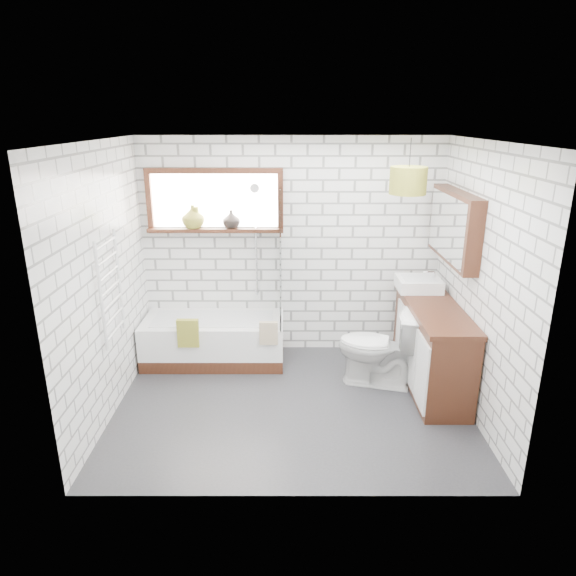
{
  "coord_description": "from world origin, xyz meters",
  "views": [
    {
      "loc": [
        -0.03,
        -4.44,
        2.7
      ],
      "look_at": [
        -0.04,
        0.25,
        1.12
      ],
      "focal_mm": 32.0,
      "sensor_mm": 36.0,
      "label": 1
    }
  ],
  "objects_px": {
    "vanity": "(432,345)",
    "pendant": "(408,180)",
    "bathtub": "(214,340)",
    "toilet": "(378,347)",
    "basin": "(419,284)"
  },
  "relations": [
    {
      "from": "vanity",
      "to": "pendant",
      "type": "xyz_separation_m",
      "value": [
        -0.32,
        0.22,
        1.65
      ]
    },
    {
      "from": "bathtub",
      "to": "toilet",
      "type": "bearing_deg",
      "value": -16.84
    },
    {
      "from": "vanity",
      "to": "toilet",
      "type": "relative_size",
      "value": 1.86
    },
    {
      "from": "toilet",
      "to": "vanity",
      "type": "bearing_deg",
      "value": 102.81
    },
    {
      "from": "toilet",
      "to": "pendant",
      "type": "distance_m",
      "value": 1.71
    },
    {
      "from": "vanity",
      "to": "basin",
      "type": "bearing_deg",
      "value": 97.09
    },
    {
      "from": "bathtub",
      "to": "vanity",
      "type": "distance_m",
      "value": 2.41
    },
    {
      "from": "bathtub",
      "to": "pendant",
      "type": "bearing_deg",
      "value": -9.34
    },
    {
      "from": "basin",
      "to": "toilet",
      "type": "relative_size",
      "value": 0.55
    },
    {
      "from": "vanity",
      "to": "toilet",
      "type": "distance_m",
      "value": 0.55
    },
    {
      "from": "vanity",
      "to": "basin",
      "type": "distance_m",
      "value": 0.71
    },
    {
      "from": "bathtub",
      "to": "toilet",
      "type": "relative_size",
      "value": 1.89
    },
    {
      "from": "basin",
      "to": "pendant",
      "type": "bearing_deg",
      "value": -134.68
    },
    {
      "from": "vanity",
      "to": "basin",
      "type": "relative_size",
      "value": 3.38
    },
    {
      "from": "bathtub",
      "to": "vanity",
      "type": "height_order",
      "value": "vanity"
    }
  ]
}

